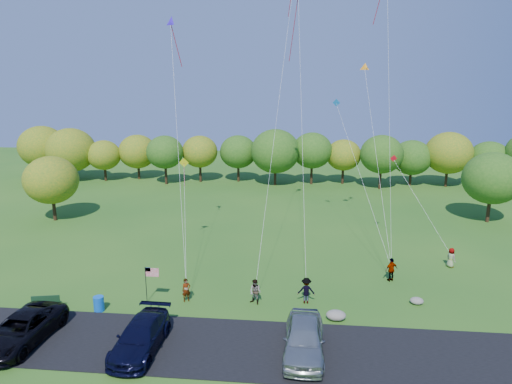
% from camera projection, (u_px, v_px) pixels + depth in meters
% --- Properties ---
extents(ground, '(140.00, 140.00, 0.00)m').
position_uv_depth(ground, '(233.00, 312.00, 29.48)').
color(ground, '#255A19').
rests_on(ground, ground).
extents(asphalt_lane, '(44.00, 6.00, 0.06)m').
position_uv_depth(asphalt_lane, '(222.00, 346.00, 25.61)').
color(asphalt_lane, black).
rests_on(asphalt_lane, ground).
extents(treeline, '(74.87, 27.52, 8.75)m').
position_uv_depth(treeline, '(269.00, 153.00, 63.55)').
color(treeline, '#392114').
rests_on(treeline, ground).
extents(minivan_dark, '(3.13, 6.04, 1.63)m').
position_uv_depth(minivan_dark, '(21.00, 329.00, 25.79)').
color(minivan_dark, black).
rests_on(minivan_dark, asphalt_lane).
extents(minivan_navy, '(2.34, 5.51, 1.58)m').
position_uv_depth(minivan_navy, '(140.00, 336.00, 25.10)').
color(minivan_navy, black).
rests_on(minivan_navy, asphalt_lane).
extents(minivan_silver, '(2.31, 5.49, 1.85)m').
position_uv_depth(minivan_silver, '(304.00, 338.00, 24.69)').
color(minivan_silver, '#91979A').
rests_on(minivan_silver, asphalt_lane).
extents(flyer_a, '(0.71, 0.63, 1.63)m').
position_uv_depth(flyer_a, '(186.00, 290.00, 30.77)').
color(flyer_a, '#4C4C59').
rests_on(flyer_a, ground).
extents(flyer_b, '(1.04, 0.96, 1.72)m').
position_uv_depth(flyer_b, '(255.00, 292.00, 30.41)').
color(flyer_b, '#4C4C59').
rests_on(flyer_b, ground).
extents(flyer_c, '(1.18, 0.71, 1.80)m').
position_uv_depth(flyer_c, '(306.00, 290.00, 30.52)').
color(flyer_c, '#4C4C59').
rests_on(flyer_c, ground).
extents(flyer_d, '(1.14, 0.88, 1.80)m').
position_uv_depth(flyer_d, '(391.00, 270.00, 33.91)').
color(flyer_d, '#4C4C59').
rests_on(flyer_d, ground).
extents(flyer_e, '(0.83, 0.94, 1.61)m').
position_uv_depth(flyer_e, '(451.00, 258.00, 36.45)').
color(flyer_e, '#4C4C59').
rests_on(flyer_e, ground).
extents(park_bench, '(1.77, 0.64, 0.98)m').
position_uv_depth(park_bench, '(46.00, 302.00, 29.76)').
color(park_bench, '#13351B').
rests_on(park_bench, ground).
extents(trash_barrel, '(0.66, 0.66, 1.00)m').
position_uv_depth(trash_barrel, '(99.00, 304.00, 29.53)').
color(trash_barrel, blue).
rests_on(trash_barrel, ground).
extents(flag_assembly, '(0.95, 0.61, 2.56)m').
position_uv_depth(flag_assembly, '(150.00, 276.00, 30.31)').
color(flag_assembly, black).
rests_on(flag_assembly, ground).
extents(boulder_near, '(1.24, 0.97, 0.62)m').
position_uv_depth(boulder_near, '(336.00, 315.00, 28.47)').
color(boulder_near, gray).
rests_on(boulder_near, ground).
extents(boulder_far, '(0.89, 0.74, 0.46)m').
position_uv_depth(boulder_far, '(417.00, 301.00, 30.51)').
color(boulder_far, slate).
rests_on(boulder_far, ground).
extents(kites_aloft, '(18.71, 10.68, 18.18)m').
position_uv_depth(kites_aloft, '(301.00, 17.00, 38.37)').
color(kites_aloft, '#C35115').
rests_on(kites_aloft, ground).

